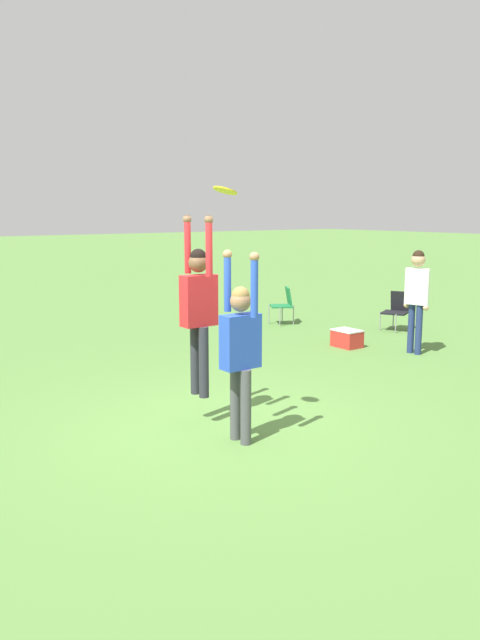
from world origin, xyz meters
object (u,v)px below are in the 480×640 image
person_jumping (199,301)px  camping_chair_2 (284,302)px  frisbee (225,191)px  person_defending (241,343)px  camping_chair_0 (398,308)px  cooler_box (347,338)px  person_spectator_far (417,291)px

person_jumping → camping_chair_2: (-4.57, 5.19, -0.99)m
frisbee → camping_chair_2: size_ratio=0.32×
person_defending → camping_chair_0: (-3.38, 6.70, -0.66)m
frisbee → cooler_box: bearing=119.1°
person_jumping → cooler_box: bearing=22.6°
person_defending → camping_chair_2: 7.51m
person_jumping → frisbee: (0.57, -0.00, 1.28)m
person_defending → frisbee: 1.66m
person_jumping → person_defending: person_jumping is taller
person_spectator_far → cooler_box: person_spectator_far is taller
camping_chair_0 → camping_chair_2: camping_chair_2 is taller
frisbee → person_spectator_far: frisbee is taller
person_spectator_far → frisbee: bearing=-88.5°
person_jumping → cooler_box: person_jumping is taller
camping_chair_0 → cooler_box: 2.24m
frisbee → person_spectator_far: (-1.43, 5.15, -1.63)m
person_spectator_far → cooler_box: bearing=-166.3°
frisbee → cooler_box: 5.84m
camping_chair_0 → camping_chair_2: (-2.02, -1.52, 0.02)m
person_defending → person_spectator_far: person_defending is taller
person_spectator_far → person_jumping: bearing=-94.4°
camping_chair_2 → person_spectator_far: bearing=-150.0°
camping_chair_0 → cooler_box: size_ratio=1.60×
person_defending → cooler_box: (-2.80, 4.55, -0.97)m
frisbee → camping_chair_0: bearing=114.9°
person_jumping → person_spectator_far: (-0.86, 5.15, -0.35)m
cooler_box → person_jumping: bearing=-66.6°
frisbee → person_jumping: bearing=179.7°
frisbee → camping_chair_2: frisbee is taller
person_jumping → camping_chair_0: person_jumping is taller
frisbee → camping_chair_0: 7.74m
person_jumping → camping_chair_0: 7.25m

